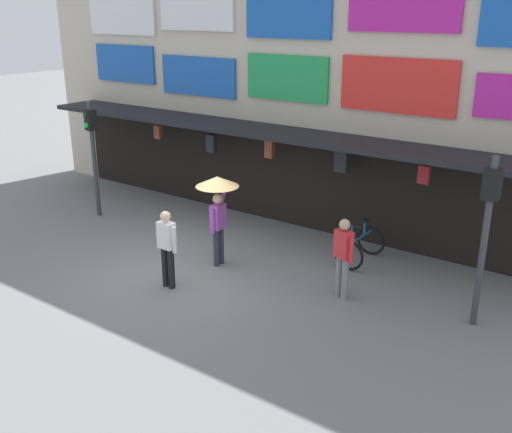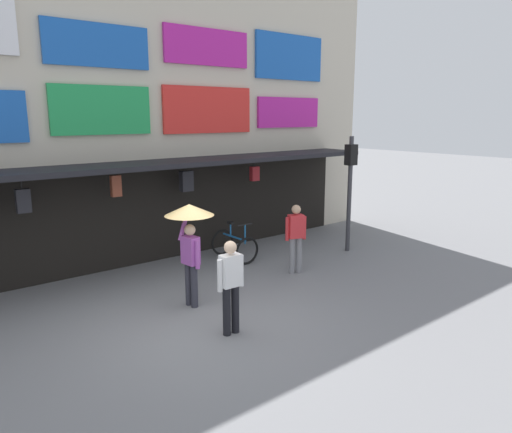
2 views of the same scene
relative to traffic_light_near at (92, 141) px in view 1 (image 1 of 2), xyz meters
name	(u,v)px [view 1 (image 1 of 2)]	position (x,y,z in m)	size (l,w,h in m)	color
ground_plane	(187,272)	(4.59, -1.39, -2.14)	(80.00, 80.00, 0.00)	slate
shopfront	(300,72)	(4.59, 3.18, 1.82)	(18.00, 2.60, 8.00)	beige
traffic_light_near	(92,141)	(0.00, 0.00, 0.00)	(0.32, 0.35, 3.20)	#38383D
traffic_light_far	(488,215)	(10.44, 0.02, 0.00)	(0.29, 0.33, 3.20)	#38383D
bicycle_parked	(360,246)	(7.45, 1.33, -1.75)	(0.73, 1.17, 1.05)	black
pedestrian_with_umbrella	(218,196)	(4.91, -0.66, -0.50)	(0.96, 0.96, 2.08)	#2D2D38
pedestrian_in_white	(343,254)	(7.94, -0.47, -1.19)	(0.50, 0.34, 1.68)	gray
pedestrian_in_green	(167,245)	(4.78, -2.16, -1.19)	(0.53, 0.23, 1.68)	black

